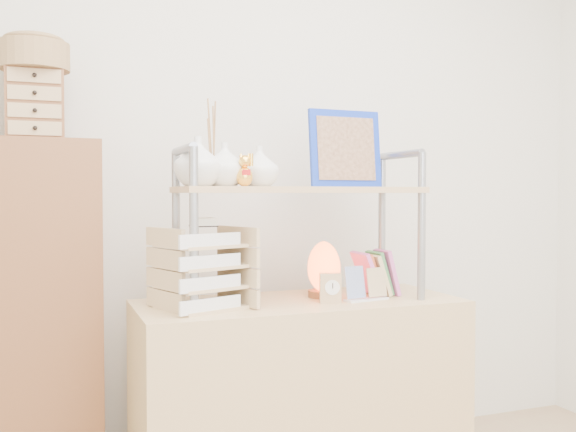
% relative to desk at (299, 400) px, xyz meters
% --- Properties ---
extents(desk, '(1.20, 0.50, 0.75)m').
position_rel_desk_xyz_m(desk, '(0.00, 0.00, 0.00)').
color(desk, tan).
rests_on(desk, ground).
extents(cabinet, '(0.46, 0.26, 1.35)m').
position_rel_desk_xyz_m(cabinet, '(-0.91, 0.37, 0.30)').
color(cabinet, brown).
rests_on(cabinet, ground).
extents(hutch, '(0.92, 0.34, 0.73)m').
position_rel_desk_xyz_m(hutch, '(-0.10, 0.01, 0.81)').
color(hutch, gray).
rests_on(hutch, desk).
extents(letter_tray, '(0.32, 0.32, 0.31)m').
position_rel_desk_xyz_m(letter_tray, '(-0.37, -0.04, 0.50)').
color(letter_tray, tan).
rests_on(letter_tray, desk).
extents(salt_lamp, '(0.14, 0.13, 0.21)m').
position_rel_desk_xyz_m(salt_lamp, '(0.12, 0.04, 0.48)').
color(salt_lamp, brown).
rests_on(salt_lamp, desk).
extents(desk_clock, '(0.08, 0.05, 0.11)m').
position_rel_desk_xyz_m(desk_clock, '(0.08, -0.09, 0.43)').
color(desk_clock, tan).
rests_on(desk_clock, desk).
extents(postcard_stand, '(0.19, 0.08, 0.13)m').
position_rel_desk_xyz_m(postcard_stand, '(0.23, -0.08, 0.41)').
color(postcard_stand, white).
rests_on(postcard_stand, desk).
extents(drawer_chest, '(0.20, 0.16, 0.25)m').
position_rel_desk_xyz_m(drawer_chest, '(-0.91, 0.35, 1.10)').
color(drawer_chest, brown).
rests_on(drawer_chest, cabinet).
extents(woven_basket, '(0.25, 0.25, 0.10)m').
position_rel_desk_xyz_m(woven_basket, '(-0.91, 0.35, 1.28)').
color(woven_basket, olive).
rests_on(woven_basket, drawer_chest).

